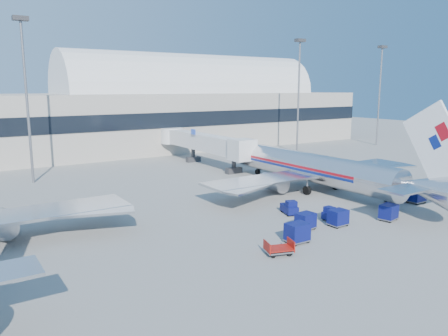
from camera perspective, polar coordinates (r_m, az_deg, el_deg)
ground at (r=48.51m, az=7.31°, el=-5.47°), size 260.00×260.00×0.00m
terminal at (r=93.03m, az=-22.83°, el=6.11°), size 170.00×28.15×21.00m
airliner_main at (r=57.73m, az=12.04°, el=-0.07°), size 32.00×37.26×12.07m
jetbridge_near at (r=76.90m, az=-3.27°, el=3.47°), size 4.40×27.50×6.25m
mast_west at (r=66.20m, az=-24.56°, el=10.87°), size 2.00×1.20×22.60m
mast_east at (r=89.06m, az=9.76°, el=11.29°), size 2.00×1.20×22.60m
mast_far_east at (r=107.61m, az=19.75°, el=10.67°), size 2.00×1.20×22.60m
barrier_near at (r=62.52m, az=18.77°, el=-1.92°), size 3.00×0.55×0.90m
barrier_mid at (r=65.11m, az=20.57°, el=-1.56°), size 3.00×0.55×0.90m
barrier_far at (r=67.76m, az=22.23°, el=-1.22°), size 3.00×0.55×0.90m
tug_lead at (r=45.89m, az=13.89°, el=-5.79°), size 2.20×1.16×1.41m
tug_right at (r=55.03m, az=21.36°, el=-3.41°), size 2.64×1.61×1.62m
tug_left at (r=46.97m, az=8.55°, el=-5.15°), size 1.85×2.61×1.54m
cart_train_a at (r=43.94m, az=14.68°, el=-6.26°), size 1.85×1.42×1.61m
cart_train_b at (r=42.20m, az=10.60°, el=-6.79°), size 1.95×1.57×1.60m
cart_train_c at (r=38.59m, az=9.54°, el=-8.28°), size 2.00×1.53×1.74m
cart_solo_near at (r=47.30m, az=20.70°, el=-5.40°), size 2.09×1.74×1.63m
cart_solo_far at (r=55.55m, az=23.85°, el=-3.22°), size 2.07×1.58×1.82m
cart_open_red at (r=35.93m, az=7.21°, el=-10.52°), size 2.53×2.12×0.58m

